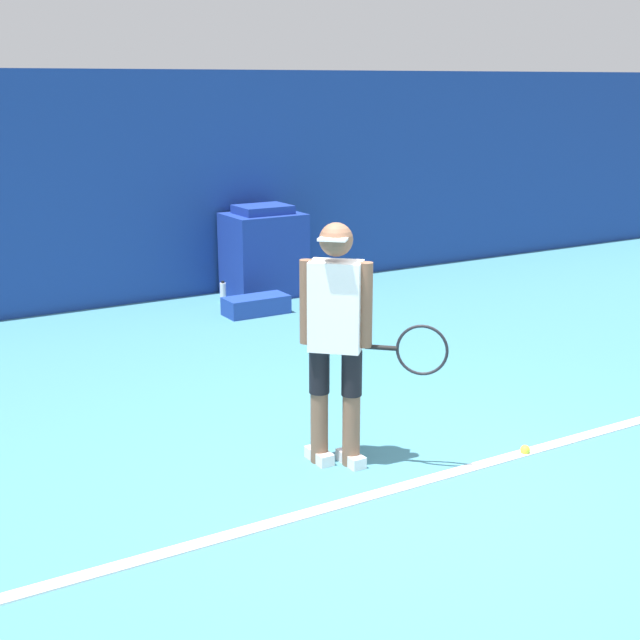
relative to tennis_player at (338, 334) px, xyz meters
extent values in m
plane|color=teal|center=(0.21, -0.69, -0.92)|extent=(24.00, 24.00, 0.00)
cube|color=navy|center=(0.21, 5.11, 0.41)|extent=(24.00, 0.10, 2.65)
cube|color=white|center=(0.21, -0.54, -0.91)|extent=(21.60, 0.10, 0.01)
cylinder|color=brown|center=(-0.09, 0.09, -0.67)|extent=(0.12, 0.12, 0.50)
cylinder|color=black|center=(-0.09, 0.09, -0.26)|extent=(0.14, 0.14, 0.31)
cube|color=white|center=(-0.09, 0.09, -0.88)|extent=(0.10, 0.24, 0.08)
cylinder|color=brown|center=(0.07, -0.06, -0.67)|extent=(0.12, 0.12, 0.50)
cylinder|color=black|center=(0.07, -0.06, -0.26)|extent=(0.14, 0.14, 0.31)
cube|color=white|center=(0.07, -0.06, -0.88)|extent=(0.10, 0.24, 0.08)
cube|color=white|center=(-0.01, 0.01, 0.19)|extent=(0.38, 0.38, 0.60)
sphere|color=brown|center=(-0.01, 0.01, 0.62)|extent=(0.22, 0.22, 0.22)
cube|color=white|center=(-0.08, -0.06, 0.64)|extent=(0.21, 0.21, 0.02)
cylinder|color=brown|center=(-0.15, 0.15, 0.20)|extent=(0.09, 0.09, 0.56)
cylinder|color=brown|center=(0.13, -0.12, 0.20)|extent=(0.09, 0.09, 0.56)
cylinder|color=black|center=(0.21, -0.20, -0.08)|extent=(0.18, 0.17, 0.03)
torus|color=black|center=(0.40, -0.38, -0.08)|extent=(0.26, 0.25, 0.34)
sphere|color=#D1E533|center=(1.20, -0.55, -0.88)|extent=(0.07, 0.07, 0.07)
cube|color=navy|center=(1.86, 4.66, -0.42)|extent=(0.89, 0.70, 0.99)
cube|color=navy|center=(1.86, 4.66, 0.12)|extent=(0.62, 0.49, 0.10)
cube|color=#1E3D99|center=(1.35, 3.88, -0.82)|extent=(0.72, 0.34, 0.20)
cylinder|color=white|center=(1.27, 4.56, -0.80)|extent=(0.07, 0.07, 0.23)
cylinder|color=black|center=(1.27, 4.56, -0.67)|extent=(0.04, 0.04, 0.02)
camera|label=1|loc=(-2.99, -4.76, 1.61)|focal=50.00mm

